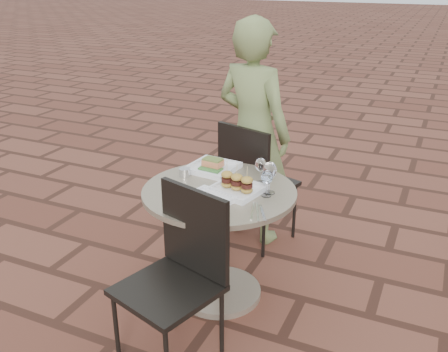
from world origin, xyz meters
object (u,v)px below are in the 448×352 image
at_px(chair_far, 252,175).
at_px(chair_near, 180,265).
at_px(cafe_table, 219,227).
at_px(plate_sliders, 237,186).
at_px(plate_salmon, 213,167).
at_px(plate_tuna, 206,200).
at_px(diner, 253,133).

height_order(chair_far, chair_near, same).
distance_m(cafe_table, plate_sliders, 0.30).
bearing_deg(cafe_table, plate_sliders, 5.71).
distance_m(chair_near, plate_salmon, 0.86).
distance_m(chair_far, plate_salmon, 0.48).
bearing_deg(plate_tuna, cafe_table, 92.25).
bearing_deg(chair_far, plate_salmon, 92.99).
distance_m(diner, plate_tuna, 1.01).
xyz_separation_m(chair_far, plate_tuna, (0.07, -0.87, 0.20)).
bearing_deg(plate_tuna, plate_sliders, 63.69).
bearing_deg(cafe_table, plate_salmon, 122.77).
distance_m(cafe_table, plate_salmon, 0.41).
xyz_separation_m(chair_far, diner, (-0.05, 0.14, 0.27)).
bearing_deg(cafe_table, chair_near, -85.66).
xyz_separation_m(cafe_table, chair_far, (-0.06, 0.68, 0.07)).
height_order(chair_near, diner, diner).
relative_size(chair_far, plate_sliders, 2.93).
distance_m(cafe_table, chair_far, 0.69).
xyz_separation_m(diner, plate_tuna, (0.12, -1.00, -0.07)).
bearing_deg(cafe_table, diner, 97.73).
xyz_separation_m(plate_salmon, plate_tuna, (0.17, -0.45, -0.01)).
bearing_deg(plate_salmon, chair_near, -75.59).
xyz_separation_m(cafe_table, chair_near, (0.04, -0.55, 0.07)).
relative_size(cafe_table, chair_near, 0.97).
bearing_deg(diner, plate_salmon, 98.64).
height_order(cafe_table, diner, diner).
relative_size(chair_far, chair_near, 1.00).
distance_m(cafe_table, plate_tuna, 0.32).
xyz_separation_m(cafe_table, plate_tuna, (0.01, -0.19, 0.26)).
distance_m(cafe_table, chair_near, 0.56).
height_order(chair_far, plate_salmon, chair_far).
height_order(diner, plate_tuna, diner).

